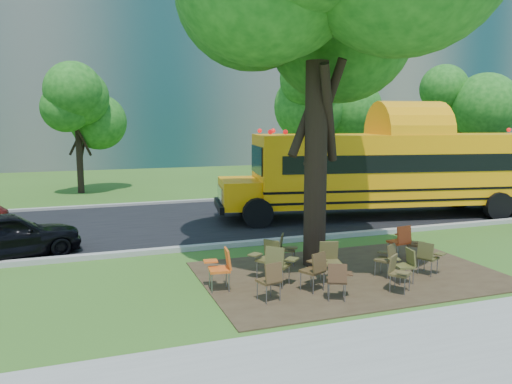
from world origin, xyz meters
name	(u,v)px	position (x,y,z in m)	size (l,w,h in m)	color
ground	(303,273)	(0.00, 0.00, 0.00)	(160.00, 160.00, 0.00)	#33571B
sidewalk	(445,369)	(0.00, -5.00, 0.02)	(60.00, 4.00, 0.04)	gray
dirt_patch	(350,274)	(1.00, -0.50, 0.01)	(7.00, 4.50, 0.03)	#382819
asphalt_road	(224,219)	(0.00, 7.00, 0.02)	(80.00, 8.00, 0.04)	black
kerb_near	(261,242)	(0.00, 3.00, 0.07)	(80.00, 0.25, 0.14)	gray
kerb_far	(199,201)	(0.00, 11.10, 0.07)	(80.00, 0.25, 0.14)	gray
building_main	(35,31)	(-8.00, 36.00, 11.00)	(38.00, 16.00, 22.00)	#61625D
building_right	(360,37)	(24.00, 38.00, 12.50)	(30.00, 16.00, 25.00)	slate
bg_tree_2	(77,109)	(-5.00, 16.00, 4.21)	(4.80, 4.80, 6.62)	black
bg_tree_3	(330,95)	(8.00, 14.00, 5.03)	(5.60, 5.60, 7.84)	black
bg_tree_4	(462,108)	(16.00, 13.00, 4.34)	(5.00, 5.00, 6.85)	black
main_tree	(318,14)	(0.53, 0.49, 6.15)	(7.20, 7.20, 9.77)	black
school_bus	(403,169)	(6.63, 5.36, 1.82)	(13.11, 4.87, 3.14)	#FF9D08
chair_0	(271,277)	(-1.43, -1.55, 0.53)	(0.58, 0.61, 0.85)	#4D351B
chair_1	(278,262)	(-0.96, -0.77, 0.59)	(0.82, 0.65, 0.95)	#4D4821
chair_2	(315,267)	(-0.32, -1.29, 0.56)	(0.61, 0.71, 0.90)	#483319
chair_3	(329,258)	(0.24, -0.84, 0.58)	(0.71, 0.56, 0.94)	#4F4522
chair_4	(338,277)	(-0.13, -1.95, 0.51)	(0.67, 0.53, 0.82)	#472C19
chair_5	(398,270)	(1.32, -1.92, 0.50)	(0.54, 0.68, 0.81)	brown
chair_6	(405,262)	(1.84, -1.46, 0.50)	(0.47, 0.57, 0.81)	brown
chair_7	(428,255)	(2.70, -1.17, 0.51)	(0.67, 0.56, 0.83)	#44401D
chair_8	(221,265)	(-2.19, -0.55, 0.58)	(0.55, 0.66, 0.94)	#D65416
chair_9	(268,255)	(-0.96, -0.13, 0.56)	(0.77, 0.61, 0.91)	brown
chair_10	(286,246)	(-0.15, 0.74, 0.50)	(0.53, 0.68, 0.81)	#483F1F
chair_11	(387,256)	(1.72, -0.94, 0.51)	(0.55, 0.68, 0.82)	#45391E
chair_12	(413,241)	(3.20, 0.08, 0.51)	(0.56, 0.71, 0.82)	#452E18
chair_13	(401,239)	(2.87, 0.15, 0.59)	(0.64, 0.63, 0.96)	#A63511
black_car	(6,235)	(-6.92, 3.80, 0.64)	(1.51, 3.75, 1.28)	black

